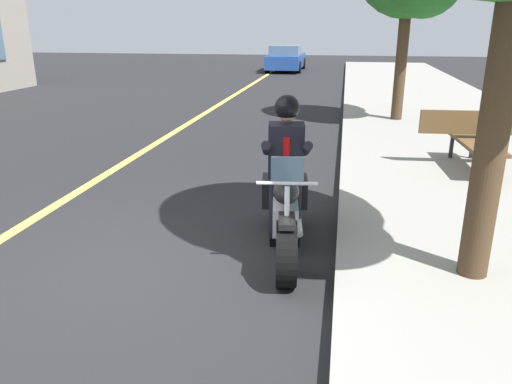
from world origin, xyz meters
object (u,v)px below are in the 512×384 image
at_px(motorcycle_main, 285,211).
at_px(rider_main, 286,157).
at_px(bench_sidewalk, 475,135).
at_px(car_dark, 286,58).

relative_size(motorcycle_main, rider_main, 1.27).
distance_m(rider_main, bench_sidewalk, 4.31).
bearing_deg(motorcycle_main, bench_sidewalk, 140.90).
bearing_deg(bench_sidewalk, car_dark, -164.49).
height_order(rider_main, car_dark, rider_main).
height_order(motorcycle_main, car_dark, car_dark).
bearing_deg(motorcycle_main, rider_main, -171.63).
relative_size(car_dark, bench_sidewalk, 2.52).
bearing_deg(rider_main, bench_sidewalk, 139.04).
bearing_deg(rider_main, car_dark, -173.33).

